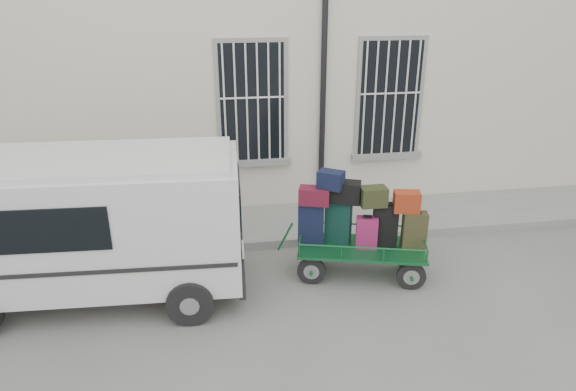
% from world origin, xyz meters
% --- Properties ---
extents(ground, '(80.00, 80.00, 0.00)m').
position_xyz_m(ground, '(0.00, 0.00, 0.00)').
color(ground, slate).
rests_on(ground, ground).
extents(building, '(24.00, 5.15, 6.00)m').
position_xyz_m(building, '(0.00, 5.50, 3.00)').
color(building, beige).
rests_on(building, ground).
extents(sidewalk, '(24.00, 1.70, 0.15)m').
position_xyz_m(sidewalk, '(0.00, 2.20, 0.07)').
color(sidewalk, gray).
rests_on(sidewalk, ground).
extents(luggage_cart, '(2.34, 1.37, 1.73)m').
position_xyz_m(luggage_cart, '(0.94, 0.30, 0.87)').
color(luggage_cart, black).
rests_on(luggage_cart, ground).
extents(van, '(4.35, 2.11, 2.14)m').
position_xyz_m(van, '(-2.96, 0.35, 1.23)').
color(van, white).
rests_on(van, ground).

